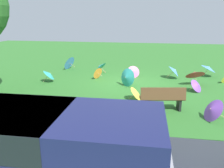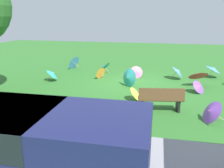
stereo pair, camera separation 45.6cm
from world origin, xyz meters
TOP-DOWN VIEW (x-y plane):
  - ground at (0.00, 0.00)m, footprint 40.00×40.00m
  - van_dark at (1.06, 7.77)m, footprint 4.64×2.21m
  - park_bench at (-1.52, 3.47)m, footprint 1.66×0.75m
  - parasol_purple_0 at (-3.17, 0.94)m, footprint 0.80×0.83m
  - parasol_teal_0 at (2.04, -2.10)m, footprint 0.84×0.95m
  - parasol_blue_0 at (-4.29, -2.20)m, footprint 0.97×0.99m
  - parasol_yellow_1 at (-0.55, 2.48)m, footprint 0.62×0.71m
  - parasol_orange_0 at (1.88, -0.60)m, footprint 0.64×0.72m
  - parasol_blue_1 at (4.28, -2.66)m, footprint 0.91×1.05m
  - parasol_teal_3 at (4.15, 0.49)m, footprint 0.82×0.87m
  - parasol_teal_5 at (0.10, 0.62)m, footprint 0.90×0.95m
  - parasol_blue_2 at (-2.34, -1.41)m, footprint 0.82×0.86m
  - parasol_pink_0 at (-0.10, -1.17)m, footprint 0.80×0.70m
  - parasol_purple_1 at (-3.09, 4.07)m, footprint 0.86×0.92m
  - parasol_red_0 at (-3.21, -0.20)m, footprint 1.16×1.12m

SIDE VIEW (x-z plane):
  - ground at x=0.00m, z-range 0.00..0.00m
  - parasol_yellow_1 at x=-0.55m, z-range 0.00..0.57m
  - parasol_purple_0 at x=-3.17m, z-range 0.00..0.61m
  - parasol_orange_0 at x=1.88m, z-range 0.00..0.65m
  - parasol_pink_0 at x=-0.10m, z-range 0.00..0.68m
  - parasol_teal_0 at x=2.04m, z-range 0.01..0.73m
  - parasol_purple_1 at x=-3.09m, z-range 0.00..0.75m
  - parasol_teal_3 at x=4.15m, z-range 0.06..0.77m
  - parasol_blue_2 at x=-2.34m, z-range 0.05..0.84m
  - parasol_blue_1 at x=4.28m, z-range 0.00..0.90m
  - parasol_teal_5 at x=0.10m, z-range 0.00..0.91m
  - park_bench at x=-1.52m, z-range 0.01..0.92m
  - parasol_blue_0 at x=-4.29m, z-range 0.12..0.89m
  - parasol_red_0 at x=-3.21m, z-range 0.13..1.04m
  - van_dark at x=1.06m, z-range 0.15..1.68m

